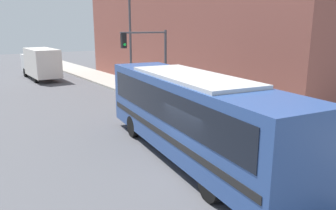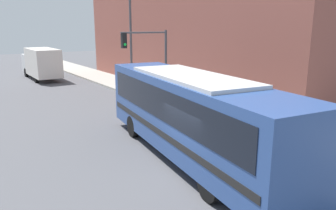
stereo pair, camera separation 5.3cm
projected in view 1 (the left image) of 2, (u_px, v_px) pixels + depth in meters
ground_plane at (192, 177)px, 11.54m from camera, size 120.00×120.00×0.00m
sidewalk at (112, 81)px, 30.97m from camera, size 3.37×70.00×0.18m
building_facade at (187, 38)px, 28.21m from camera, size 6.00×27.12×8.37m
city_bus at (190, 111)px, 12.69m from camera, size 4.04×11.64×3.39m
delivery_truck at (40, 63)px, 32.29m from camera, size 2.27×7.52×3.06m
fire_hydrant at (225, 117)px, 17.20m from camera, size 0.20×0.27×0.65m
traffic_light_pole at (150, 54)px, 20.60m from camera, size 3.28×0.35×4.76m
street_lamp at (127, 32)px, 24.88m from camera, size 2.41×0.28×7.73m
pedestrian_near_corner at (143, 78)px, 26.24m from camera, size 0.34×0.34×1.78m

